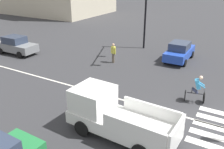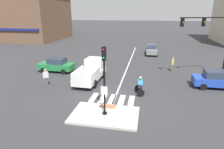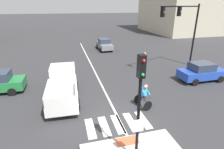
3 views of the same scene
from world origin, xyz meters
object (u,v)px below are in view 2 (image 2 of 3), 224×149
at_px(car_grey_eastbound_distant, 152,50).
at_px(car_green_cross_left, 56,65).
at_px(traffic_light_mast, 214,34).
at_px(cyclist, 140,85).
at_px(pedestrian_waiting_far_side, 173,63).
at_px(pedestrian_at_curb_left, 46,76).
at_px(pickup_truck_white_westbound_near, 92,71).
at_px(signal_pole, 104,75).
at_px(car_blue_cross_right, 216,79).

height_order(car_grey_eastbound_distant, car_green_cross_left, same).
distance_m(traffic_light_mast, cyclist, 10.16).
xyz_separation_m(car_green_cross_left, pedestrian_waiting_far_side, (13.42, 2.69, 0.17)).
distance_m(cyclist, pedestrian_waiting_far_side, 8.30).
bearing_deg(pedestrian_at_curb_left, pickup_truck_white_westbound_near, 31.11).
bearing_deg(pedestrian_at_curb_left, signal_pole, -33.39).
distance_m(car_green_cross_left, pedestrian_at_curb_left, 4.61).
relative_size(car_blue_cross_right, pedestrian_waiting_far_side, 2.46).
bearing_deg(signal_pole, car_grey_eastbound_distant, 81.18).
bearing_deg(pedestrian_waiting_far_side, signal_pole, -115.83).
distance_m(signal_pole, car_green_cross_left, 12.02).
distance_m(traffic_light_mast, car_blue_cross_right, 5.07).
distance_m(car_blue_cross_right, car_green_cross_left, 16.91).
bearing_deg(car_blue_cross_right, car_green_cross_left, 173.34).
height_order(traffic_light_mast, pedestrian_at_curb_left, traffic_light_mast).
xyz_separation_m(car_grey_eastbound_distant, cyclist, (-1.09, -16.72, 0.06)).
xyz_separation_m(traffic_light_mast, pickup_truck_white_westbound_near, (-12.05, -3.65, -3.55)).
relative_size(car_blue_cross_right, pickup_truck_white_westbound_near, 0.79).
height_order(signal_pole, car_green_cross_left, signal_pole).
height_order(traffic_light_mast, car_green_cross_left, traffic_light_mast).
relative_size(traffic_light_mast, pedestrian_waiting_far_side, 3.86).
height_order(car_green_cross_left, pedestrian_waiting_far_side, pedestrian_waiting_far_side).
xyz_separation_m(cyclist, pedestrian_waiting_far_side, (3.47, 7.54, 0.11)).
bearing_deg(pedestrian_waiting_far_side, car_grey_eastbound_distant, 104.55).
xyz_separation_m(car_green_cross_left, pedestrian_at_curb_left, (1.14, -4.47, 0.17)).
bearing_deg(car_grey_eastbound_distant, pedestrian_at_curb_left, -121.24).
bearing_deg(car_blue_cross_right, pedestrian_at_curb_left, -170.91).
xyz_separation_m(cyclist, pedestrian_at_curb_left, (-8.82, 0.39, 0.11)).
xyz_separation_m(traffic_light_mast, car_grey_eastbound_distant, (-5.95, 10.38, -3.72)).
xyz_separation_m(car_blue_cross_right, car_green_cross_left, (-16.80, 1.96, 0.00)).
xyz_separation_m(traffic_light_mast, pedestrian_at_curb_left, (-15.86, -5.95, -3.55)).
height_order(car_blue_cross_right, car_green_cross_left, same).
height_order(car_blue_cross_right, pedestrian_waiting_far_side, pedestrian_waiting_far_side).
bearing_deg(car_blue_cross_right, pickup_truck_white_westbound_near, -179.01).
distance_m(car_blue_cross_right, car_grey_eastbound_distant, 14.97).
relative_size(pickup_truck_white_westbound_near, cyclist, 3.08).
height_order(car_blue_cross_right, pickup_truck_white_westbound_near, pickup_truck_white_westbound_near).
relative_size(car_grey_eastbound_distant, pedestrian_waiting_far_side, 2.48).
height_order(traffic_light_mast, car_grey_eastbound_distant, traffic_light_mast).
xyz_separation_m(traffic_light_mast, car_blue_cross_right, (-0.20, -3.44, -3.72)).
relative_size(car_blue_cross_right, car_grey_eastbound_distant, 0.99).
relative_size(signal_pole, car_grey_eastbound_distant, 1.11).
distance_m(car_blue_cross_right, pedestrian_waiting_far_side, 5.75).
height_order(pickup_truck_white_westbound_near, cyclist, pickup_truck_white_westbound_near).
xyz_separation_m(traffic_light_mast, pedestrian_waiting_far_side, (-3.57, 1.20, -3.55)).
bearing_deg(car_blue_cross_right, pedestrian_waiting_far_side, 125.98).
height_order(cyclist, pedestrian_waiting_far_side, cyclist).
bearing_deg(pedestrian_at_curb_left, car_blue_cross_right, 9.09).
bearing_deg(cyclist, signal_pole, -117.91).
height_order(pedestrian_at_curb_left, pedestrian_waiting_far_side, same).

